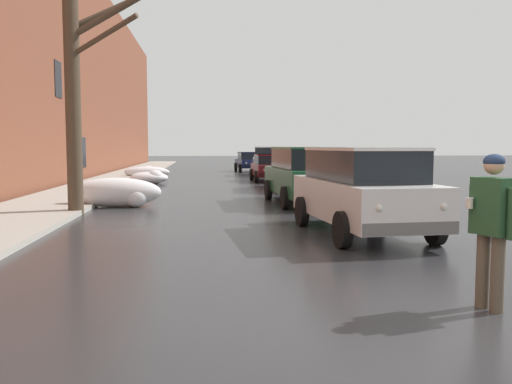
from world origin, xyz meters
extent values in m
plane|color=#2B2B2D|center=(0.00, 0.00, 0.00)|extent=(200.00, 200.00, 0.00)
cube|color=#A8A399|center=(-6.65, 18.00, 0.06)|extent=(2.93, 80.00, 0.13)
cube|color=brown|center=(-8.61, 18.00, 6.00)|extent=(0.60, 80.00, 12.00)
cube|color=black|center=(-8.32, 24.59, 1.52)|extent=(0.08, 1.10, 1.60)
cube|color=black|center=(-8.32, 19.97, 4.80)|extent=(0.08, 1.10, 1.60)
cube|color=black|center=(-8.32, 22.19, 4.55)|extent=(0.08, 1.10, 1.60)
ellipsoid|color=white|center=(-4.59, 11.79, 0.45)|extent=(2.78, 0.94, 0.89)
ellipsoid|color=white|center=(-4.13, 11.95, 0.33)|extent=(0.80, 0.66, 0.66)
ellipsoid|color=white|center=(-3.96, 11.64, 0.31)|extent=(0.74, 0.62, 0.62)
ellipsoid|color=white|center=(4.72, 22.56, 0.26)|extent=(2.23, 1.38, 0.51)
ellipsoid|color=white|center=(5.07, 22.29, 0.23)|extent=(0.54, 0.45, 0.45)
ellipsoid|color=white|center=(4.32, 22.46, 0.21)|extent=(0.50, 0.42, 0.42)
ellipsoid|color=white|center=(-4.60, 21.94, 0.30)|extent=(1.85, 1.26, 0.60)
ellipsoid|color=white|center=(-4.29, 21.76, 0.34)|extent=(0.82, 0.68, 0.68)
ellipsoid|color=white|center=(-5.25, 27.11, 0.33)|extent=(2.64, 0.94, 0.67)
ellipsoid|color=white|center=(-5.19, 27.23, 0.35)|extent=(0.84, 0.70, 0.70)
cylinder|color=#4C3D2D|center=(-5.35, 10.00, 3.13)|extent=(0.41, 0.41, 6.26)
cylinder|color=#4C3D2D|center=(-4.53, 10.29, 5.43)|extent=(1.76, 0.74, 1.07)
cylinder|color=#4C3D2D|center=(-4.44, 9.55, 4.69)|extent=(1.93, 1.05, 0.98)
cylinder|color=#4C3D2D|center=(-4.42, 9.87, 5.25)|extent=(1.97, 0.44, 1.17)
cube|color=silver|center=(1.39, 6.03, 0.74)|extent=(2.15, 4.67, 0.80)
cube|color=black|center=(1.39, 6.07, 1.48)|extent=(1.79, 3.29, 0.68)
cube|color=silver|center=(1.39, 6.07, 1.79)|extent=(1.83, 3.36, 0.06)
cube|color=slate|center=(1.58, 3.82, 0.46)|extent=(1.75, 0.27, 0.22)
cube|color=slate|center=(1.21, 8.24, 0.46)|extent=(1.75, 0.27, 0.22)
cylinder|color=black|center=(2.42, 4.70, 0.34)|extent=(0.24, 0.69, 0.68)
cylinder|color=black|center=(0.60, 4.55, 0.34)|extent=(0.24, 0.69, 0.68)
cylinder|color=black|center=(2.18, 7.51, 0.34)|extent=(0.24, 0.69, 0.68)
cylinder|color=black|center=(0.37, 7.36, 0.34)|extent=(0.24, 0.69, 0.68)
sphere|color=silver|center=(2.16, 3.84, 0.82)|extent=(0.14, 0.14, 0.14)
sphere|color=silver|center=(1.00, 3.74, 0.82)|extent=(0.14, 0.14, 0.14)
cube|color=#1E5633|center=(1.36, 12.20, 0.74)|extent=(2.11, 4.80, 0.80)
cube|color=black|center=(1.35, 12.24, 1.48)|extent=(1.78, 3.38, 0.68)
cube|color=#1E5633|center=(1.35, 12.24, 1.79)|extent=(1.82, 3.45, 0.06)
cube|color=black|center=(1.47, 9.89, 0.46)|extent=(1.84, 0.21, 0.22)
cube|color=black|center=(1.24, 14.50, 0.46)|extent=(1.84, 0.21, 0.22)
cylinder|color=black|center=(2.39, 10.79, 0.34)|extent=(0.21, 0.69, 0.68)
cylinder|color=black|center=(0.47, 10.69, 0.34)|extent=(0.21, 0.69, 0.68)
cylinder|color=black|center=(2.24, 13.71, 0.34)|extent=(0.21, 0.69, 0.68)
cylinder|color=black|center=(0.32, 13.61, 0.34)|extent=(0.21, 0.69, 0.68)
sphere|color=silver|center=(2.08, 9.89, 0.82)|extent=(0.14, 0.14, 0.14)
sphere|color=silver|center=(0.87, 9.83, 0.82)|extent=(0.14, 0.14, 0.14)
cube|color=black|center=(2.00, 18.00, 0.74)|extent=(1.98, 4.38, 0.80)
cube|color=black|center=(2.00, 18.04, 1.48)|extent=(1.67, 3.08, 0.68)
cube|color=black|center=(2.00, 18.04, 1.79)|extent=(1.71, 3.14, 0.06)
cube|color=black|center=(1.89, 15.90, 0.46)|extent=(1.74, 0.21, 0.22)
cube|color=black|center=(2.10, 20.09, 0.46)|extent=(1.74, 0.21, 0.22)
cylinder|color=black|center=(2.83, 16.62, 0.34)|extent=(0.21, 0.69, 0.68)
cylinder|color=black|center=(1.03, 16.71, 0.34)|extent=(0.21, 0.69, 0.68)
cylinder|color=black|center=(2.97, 19.28, 0.34)|extent=(0.21, 0.69, 0.68)
cylinder|color=black|center=(1.16, 19.37, 0.34)|extent=(0.21, 0.69, 0.68)
sphere|color=silver|center=(2.47, 15.84, 0.82)|extent=(0.14, 0.14, 0.14)
sphere|color=silver|center=(1.32, 15.90, 0.82)|extent=(0.14, 0.14, 0.14)
cube|color=maroon|center=(1.64, 23.54, 0.60)|extent=(1.84, 4.04, 0.60)
cube|color=black|center=(1.64, 23.74, 1.16)|extent=(1.56, 2.11, 0.52)
cube|color=maroon|center=(1.64, 23.74, 1.39)|extent=(1.60, 2.15, 0.06)
cube|color=black|center=(1.67, 21.58, 0.42)|extent=(1.76, 0.14, 0.22)
cube|color=black|center=(1.62, 25.50, 0.42)|extent=(1.76, 0.14, 0.22)
cylinder|color=black|center=(2.57, 22.31, 0.30)|extent=(0.19, 0.60, 0.60)
cylinder|color=black|center=(0.74, 22.28, 0.30)|extent=(0.19, 0.60, 0.60)
cylinder|color=black|center=(2.54, 24.80, 0.30)|extent=(0.19, 0.60, 0.60)
cylinder|color=black|center=(0.71, 24.78, 0.30)|extent=(0.19, 0.60, 0.60)
sphere|color=silver|center=(2.25, 21.56, 0.68)|extent=(0.14, 0.14, 0.14)
sphere|color=silver|center=(1.08, 21.55, 0.68)|extent=(0.14, 0.14, 0.14)
cube|color=#B7B7BC|center=(2.10, 29.13, 0.74)|extent=(2.24, 4.82, 0.80)
cube|color=black|center=(2.10, 29.18, 1.48)|extent=(1.86, 3.40, 0.68)
cube|color=#B7B7BC|center=(2.10, 29.18, 1.79)|extent=(1.90, 3.47, 0.06)
cube|color=#525254|center=(1.89, 26.86, 0.46)|extent=(1.79, 0.28, 0.22)
cube|color=#525254|center=(2.31, 31.41, 0.46)|extent=(1.79, 0.28, 0.22)
cylinder|color=black|center=(2.89, 27.61, 0.34)|extent=(0.24, 0.69, 0.68)
cylinder|color=black|center=(1.04, 27.78, 0.34)|extent=(0.24, 0.69, 0.68)
cylinder|color=black|center=(3.16, 30.49, 0.34)|extent=(0.24, 0.69, 0.68)
cylinder|color=black|center=(1.30, 30.66, 0.34)|extent=(0.24, 0.69, 0.68)
sphere|color=silver|center=(2.47, 26.77, 0.82)|extent=(0.14, 0.14, 0.14)
sphere|color=silver|center=(1.29, 26.88, 0.82)|extent=(0.14, 0.14, 0.14)
cube|color=navy|center=(1.45, 34.76, 0.60)|extent=(2.02, 4.02, 0.60)
cube|color=black|center=(1.44, 34.96, 1.16)|extent=(1.64, 2.13, 0.52)
cube|color=navy|center=(1.44, 34.96, 1.39)|extent=(1.68, 2.17, 0.06)
cube|color=black|center=(1.59, 32.87, 0.42)|extent=(1.71, 0.24, 0.22)
cube|color=black|center=(1.32, 36.66, 0.42)|extent=(1.71, 0.24, 0.22)
cylinder|color=black|center=(2.43, 33.62, 0.30)|extent=(0.22, 0.61, 0.60)
cylinder|color=black|center=(0.65, 33.49, 0.30)|extent=(0.22, 0.61, 0.60)
cylinder|color=black|center=(2.26, 36.03, 0.30)|extent=(0.22, 0.61, 0.60)
cylinder|color=black|center=(0.48, 35.91, 0.30)|extent=(0.22, 0.61, 0.60)
sphere|color=silver|center=(2.16, 32.88, 0.68)|extent=(0.14, 0.14, 0.14)
sphere|color=silver|center=(1.03, 32.80, 0.68)|extent=(0.14, 0.14, 0.14)
cylinder|color=brown|center=(1.36, 0.68, 0.43)|extent=(0.19, 0.19, 0.86)
cylinder|color=brown|center=(1.29, 0.87, 0.43)|extent=(0.19, 0.19, 0.86)
cube|color=#234728|center=(1.32, 0.78, 1.18)|extent=(0.39, 0.48, 0.64)
cylinder|color=#234728|center=(1.41, 0.53, 1.12)|extent=(0.14, 0.14, 0.56)
cylinder|color=#234728|center=(1.23, 1.02, 1.12)|extent=(0.14, 0.14, 0.56)
sphere|color=tan|center=(1.32, 0.78, 1.64)|extent=(0.22, 0.22, 0.22)
ellipsoid|color=#1E2D4C|center=(1.32, 0.78, 1.68)|extent=(0.23, 0.23, 0.17)
cylinder|color=beige|center=(1.10, 0.86, 1.20)|extent=(0.10, 0.10, 0.11)
cylinder|color=silver|center=(1.10, 0.86, 1.26)|extent=(0.11, 0.11, 0.02)
camera|label=1|loc=(-1.87, -4.91, 1.84)|focal=37.85mm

